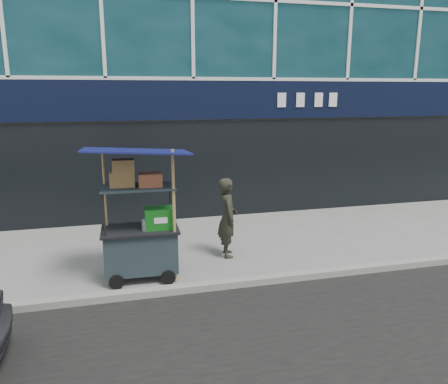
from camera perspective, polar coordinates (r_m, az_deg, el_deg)
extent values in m
plane|color=slate|center=(7.49, 1.87, -11.52)|extent=(80.00, 80.00, 0.00)
cube|color=gray|center=(7.29, 2.32, -11.73)|extent=(80.00, 0.18, 0.12)
cube|color=black|center=(10.58, -3.94, 11.85)|extent=(15.68, 0.06, 0.90)
cube|color=black|center=(10.79, -3.84, 2.79)|extent=(15.68, 0.04, 2.40)
cube|color=black|center=(7.56, -10.79, -7.46)|extent=(1.21, 0.73, 0.69)
cylinder|color=black|center=(7.37, -13.86, -11.35)|extent=(0.24, 0.06, 0.24)
cylinder|color=black|center=(7.39, -7.28, -11.00)|extent=(0.24, 0.06, 0.24)
cube|color=black|center=(7.44, -10.91, -4.81)|extent=(1.29, 0.81, 0.04)
cylinder|color=black|center=(7.07, -15.37, -3.04)|extent=(0.03, 0.03, 0.74)
cylinder|color=black|center=(7.09, -6.55, -2.59)|extent=(0.03, 0.03, 0.74)
cylinder|color=black|center=(7.64, -15.19, -1.83)|extent=(0.03, 0.03, 0.74)
cylinder|color=black|center=(7.66, -7.03, -1.42)|extent=(0.03, 0.03, 0.74)
cube|color=black|center=(7.26, -11.16, 0.63)|extent=(1.21, 0.73, 0.03)
cylinder|color=olive|center=(7.12, -6.53, -3.36)|extent=(0.05, 0.05, 2.23)
cylinder|color=olive|center=(7.68, -15.12, -2.90)|extent=(0.04, 0.04, 2.13)
cube|color=#0D0E49|center=(7.16, -11.37, 5.28)|extent=(1.71, 1.24, 0.20)
cube|color=#0E5B14|center=(7.36, -8.37, -3.36)|extent=(0.51, 0.36, 0.35)
cylinder|color=silver|center=(7.22, -10.43, -4.37)|extent=(0.07, 0.07, 0.20)
cylinder|color=#1747B2|center=(7.19, -10.46, -3.54)|extent=(0.03, 0.03, 0.02)
cube|color=brown|center=(7.28, -13.17, 1.68)|extent=(0.40, 0.31, 0.25)
cube|color=#9B7143|center=(7.19, -9.61, 1.59)|extent=(0.38, 0.29, 0.22)
cube|color=brown|center=(7.22, -13.02, 3.40)|extent=(0.35, 0.27, 0.20)
imported|color=#27281D|center=(8.33, 0.46, -3.34)|extent=(0.42, 0.59, 1.53)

